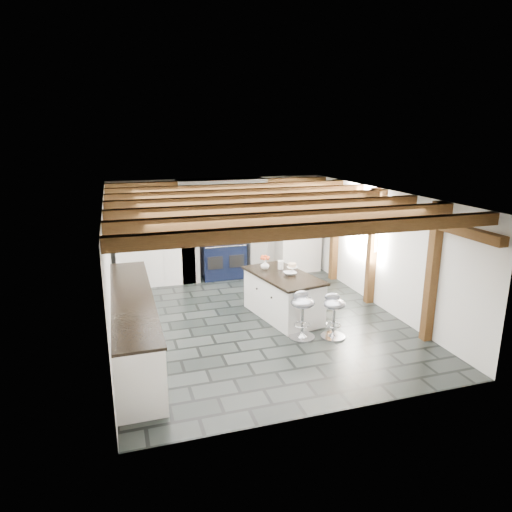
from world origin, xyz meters
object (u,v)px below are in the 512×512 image
object	(u,v)px
range_cooker	(223,258)
kitchen_island	(283,295)
bar_stool_far	(302,310)
bar_stool_near	(334,311)

from	to	relation	value
range_cooker	kitchen_island	bearing A→B (deg)	-79.25
bar_stool_far	range_cooker	bearing A→B (deg)	95.43
kitchen_island	bar_stool_far	bearing A→B (deg)	-102.73
bar_stool_far	kitchen_island	bearing A→B (deg)	86.62
kitchen_island	bar_stool_far	size ratio (longest dim) A/B	2.23
range_cooker	bar_stool_far	world-z (taller)	range_cooker
range_cooker	bar_stool_near	size ratio (longest dim) A/B	1.32
range_cooker	bar_stool_near	distance (m)	3.88
range_cooker	bar_stool_near	bearing A→B (deg)	-75.17
kitchen_island	bar_stool_near	bearing A→B (deg)	-77.53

